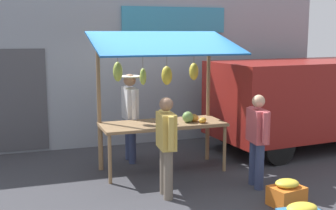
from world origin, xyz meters
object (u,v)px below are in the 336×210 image
(market_stall, at_px, (164,86))
(shopper_in_striped_shirt, at_px, (257,135))
(vendor_with_sunhat, at_px, (130,110))
(parked_van, at_px, (306,96))
(shopper_in_grey_tee, at_px, (166,141))
(produce_crate_near, at_px, (287,194))

(market_stall, distance_m, shopper_in_striped_shirt, 1.88)
(vendor_with_sunhat, height_order, parked_van, parked_van)
(shopper_in_grey_tee, bearing_deg, produce_crate_near, -115.80)
(shopper_in_striped_shirt, relative_size, produce_crate_near, 2.85)
(vendor_with_sunhat, relative_size, shopper_in_striped_shirt, 1.13)
(parked_van, height_order, produce_crate_near, parked_van)
(market_stall, height_order, shopper_in_grey_tee, market_stall)
(shopper_in_striped_shirt, height_order, produce_crate_near, shopper_in_striped_shirt)
(shopper_in_striped_shirt, relative_size, parked_van, 0.33)
(market_stall, xyz_separation_m, shopper_in_grey_tee, (0.38, 1.27, -0.67))
(shopper_in_grey_tee, height_order, produce_crate_near, shopper_in_grey_tee)
(shopper_in_grey_tee, distance_m, shopper_in_striped_shirt, 1.51)
(vendor_with_sunhat, relative_size, produce_crate_near, 3.21)
(market_stall, distance_m, parked_van, 3.48)
(produce_crate_near, bearing_deg, shopper_in_striped_shirt, -88.86)
(shopper_in_grey_tee, xyz_separation_m, produce_crate_near, (-1.53, 0.90, -0.69))
(market_stall, relative_size, parked_van, 0.55)
(market_stall, height_order, produce_crate_near, market_stall)
(vendor_with_sunhat, xyz_separation_m, parked_van, (-3.84, 0.16, 0.11))
(shopper_in_grey_tee, xyz_separation_m, shopper_in_striped_shirt, (-1.51, 0.06, -0.02))
(shopper_in_grey_tee, bearing_deg, market_stall, -11.91)
(market_stall, relative_size, shopper_in_striped_shirt, 1.66)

